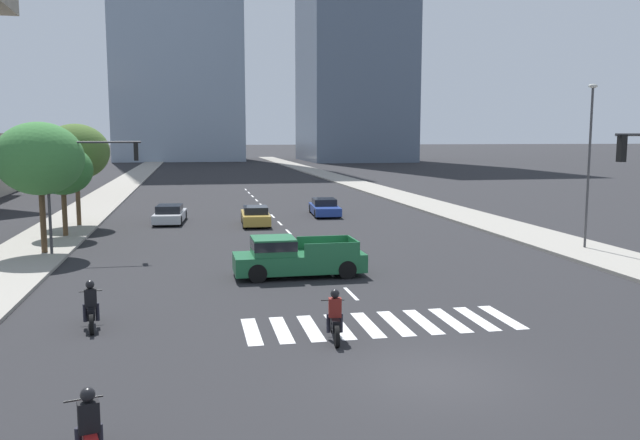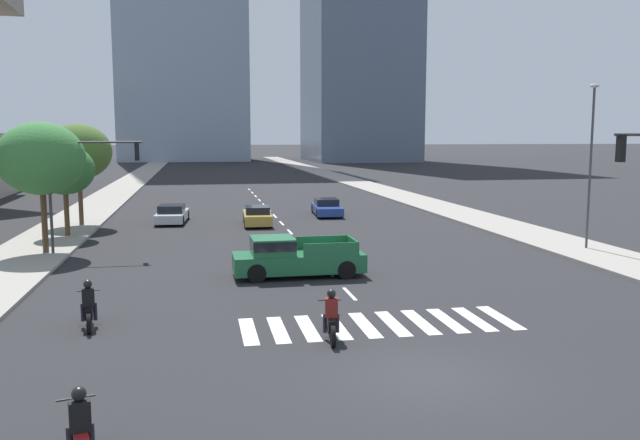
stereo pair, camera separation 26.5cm
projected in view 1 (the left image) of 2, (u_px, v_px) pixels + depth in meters
The scene contains 17 objects.
ground_plane at pixel (434, 376), 15.99m from camera, with size 800.00×800.00×0.00m, color #232326.
sidewalk_east at pixel (463, 215), 47.78m from camera, with size 4.00×260.00×0.15m, color gray.
sidewalk_west at pixel (69, 224), 42.57m from camera, with size 4.00×260.00×0.15m, color gray.
crosswalk_near at pixel (382, 324), 20.37m from camera, with size 8.55×2.78×0.01m.
lane_divider_center at pixel (273, 216), 47.62m from camera, with size 0.14×50.00×0.01m.
motorcycle_lead at pixel (91, 309), 19.93m from camera, with size 0.70×2.14×1.49m.
motorcycle_trailing at pixel (89, 435), 11.54m from camera, with size 0.85×2.09×1.49m.
motorcycle_third at pixel (335, 319), 18.79m from camera, with size 0.70×2.07×1.49m.
pickup_truck at pixel (293, 257), 27.15m from camera, with size 5.42×2.08×1.67m.
sedan_blue_0 at pixel (324, 208), 48.07m from camera, with size 2.16×4.89×1.22m.
sedan_silver_1 at pixel (170, 214), 43.89m from camera, with size 2.23×4.85×1.22m.
sedan_gold_2 at pixel (255, 216), 42.79m from camera, with size 1.94×4.55×1.25m.
traffic_signal_far at pixel (84, 171), 31.52m from camera, with size 4.67×0.28×5.76m.
street_lamp_east at pixel (589, 155), 32.86m from camera, with size 0.50×0.24×8.22m.
street_tree_nearest at pixel (40, 159), 31.40m from camera, with size 4.14×4.14×6.34m.
street_tree_second at pixel (62, 170), 36.88m from camera, with size 3.32×3.32×5.17m.
street_tree_third at pixel (76, 152), 41.29m from camera, with size 4.14×4.14×6.42m.
Camera 1 is at (-5.69, -14.55, 5.83)m, focal length 36.73 mm.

